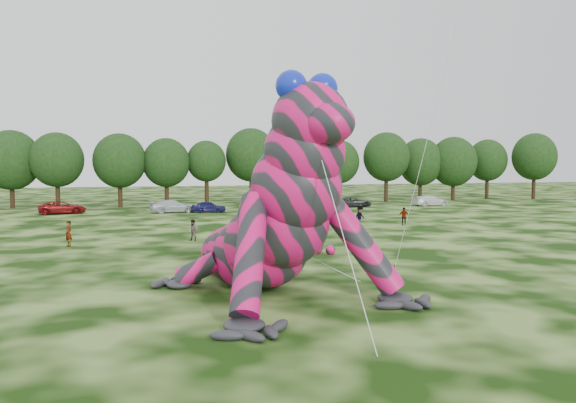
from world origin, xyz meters
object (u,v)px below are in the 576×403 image
Objects in this scene: tree_14 at (420,169)px; tree_9 at (207,173)px; car_4 at (209,207)px; car_5 at (278,205)px; tree_6 at (57,170)px; tree_5 at (11,169)px; tree_11 at (296,167)px; inflatable_gecko at (252,187)px; car_2 at (63,208)px; car_3 at (172,206)px; tree_13 at (386,167)px; spectator_0 at (69,234)px; tree_8 at (166,172)px; tree_10 at (251,166)px; tree_12 at (339,171)px; spectator_2 at (360,216)px; car_6 at (354,202)px; car_7 at (430,201)px; tree_17 at (534,166)px; tree_16 at (487,169)px; tree_7 at (120,170)px; tree_15 at (453,169)px; spectator_3 at (404,216)px; spectator_1 at (193,230)px.

tree_9 is at bearing -177.57° from tree_14.
car_4 reaches higher than car_5.
tree_5 is at bearing 162.54° from tree_6.
inflatable_gecko is at bearing -107.77° from tree_11.
tree_14 is (19.68, 0.53, -0.33)m from tree_11.
car_3 is (11.98, -1.75, 0.04)m from car_2.
tree_6 is 0.94× the size of tree_13.
tree_13 is 5.75× the size of spectator_0.
tree_6 is 13.34m from tree_8.
tree_8 is 0.85× the size of tree_10.
tree_12 is 5.05× the size of spectator_2.
tree_5 reaches higher than tree_12.
car_6 is 0.96× the size of car_7.
tree_14 reaches higher than car_2.
inflatable_gecko reaches higher than spectator_2.
tree_8 is at bearing -7.89° from car_3.
tree_11 is 31.61m from car_2.
tree_14 reaches higher than car_3.
tree_17 reaches higher than spectator_2.
tree_5 is 1.13× the size of tree_9.
tree_14 is at bearing 1.54° from tree_11.
tree_5 is 2.50× the size of car_5.
tree_16 reaches higher than car_2.
spectator_0 is at bearing -151.98° from tree_17.
tree_14 is at bearing 2.43° from tree_9.
tree_6 reaches higher than tree_14.
tree_12 is 1.85× the size of car_7.
inflatable_gecko is 1.96× the size of tree_7.
car_6 is at bearing -18.30° from tree_8.
tree_8 is at bearing 1.78° from tree_7.
tree_15 reaches higher than tree_12.
spectator_2 reaches higher than car_2.
tree_14 reaches higher than tree_9.
tree_7 is 1.96× the size of car_7.
tree_17 reaches higher than car_5.
spectator_0 is at bearing -179.57° from car_2.
tree_10 reaches higher than tree_7.
tree_9 reaches higher than spectator_3.
tree_6 reaches higher than tree_8.
car_7 is 49.29m from spectator_0.
inflatable_gecko is at bearing -47.01° from spectator_1.
car_5 is 0.81× the size of car_7.
car_5 is (8.23, 0.32, -0.02)m from car_4.
tree_9 is at bearing -177.39° from tree_16.
tree_10 is at bearing 1.96° from car_5.
tree_10 is 5.91× the size of spectator_2.
tree_12 is 0.95× the size of tree_14.
tree_6 is at bearing -177.71° from tree_14.
car_3 reaches higher than car_6.
tree_12 is at bearing 1.19° from tree_9.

